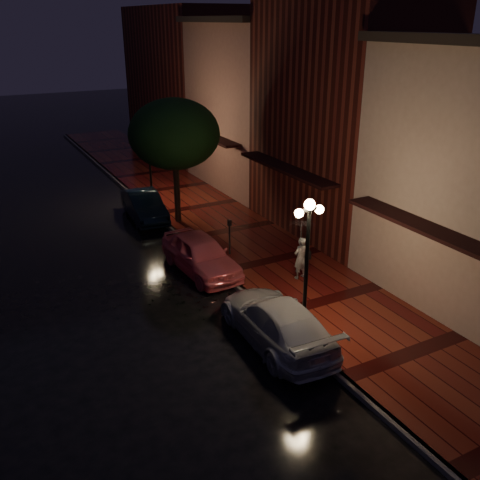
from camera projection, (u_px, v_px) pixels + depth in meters
ground at (222, 275)px, 20.68m from camera, size 120.00×120.00×0.00m
sidewalk at (272, 261)px, 21.63m from camera, size 4.50×60.00×0.15m
curb at (222, 273)px, 20.65m from camera, size 0.25×60.00×0.15m
storefront_mid at (344, 110)px, 23.25m from camera, size 5.00×8.00×11.00m
storefront_far at (254, 108)px, 30.15m from camera, size 5.00×8.00×9.00m
storefront_extra at (185, 82)px, 38.11m from camera, size 5.00×12.00×10.00m
streetlamp_near at (307, 259)px, 15.76m from camera, size 0.96×0.36×4.31m
streetlamp_far at (149, 158)px, 27.17m from camera, size 0.96×0.36×4.31m
street_tree at (175, 136)px, 24.20m from camera, size 4.16×4.16×5.80m
pink_car at (201, 254)px, 20.65m from camera, size 1.99×4.45×1.49m
navy_car at (144, 206)px, 26.19m from camera, size 1.73×4.25×1.37m
silver_car at (277, 322)px, 16.11m from camera, size 2.23×5.02×1.43m
woman_with_umbrella at (301, 241)px, 19.53m from camera, size 0.95×0.97×2.28m
parking_meter at (230, 234)px, 21.79m from camera, size 0.14×0.11×1.50m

